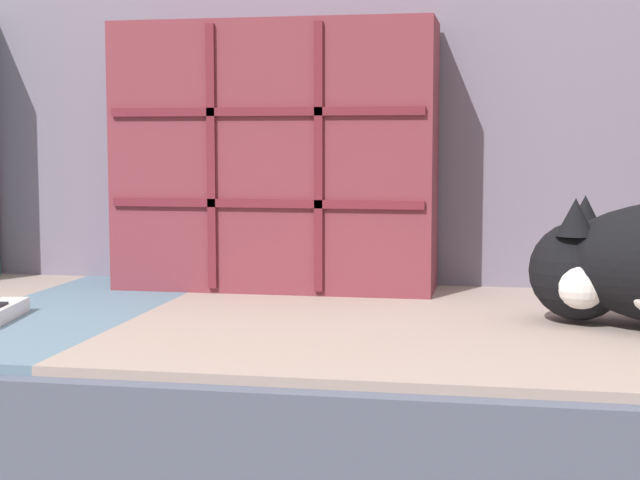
# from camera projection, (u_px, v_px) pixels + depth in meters

# --- Properties ---
(couch) EXTENTS (2.09, 0.79, 0.37)m
(couch) POSITION_uv_depth(u_px,v_px,m) (240.00, 447.00, 1.31)
(couch) COLOR gray
(couch) RESTS_ON ground_plane
(sofa_backrest) EXTENTS (2.05, 0.14, 0.47)m
(sofa_backrest) POSITION_uv_depth(u_px,v_px,m) (292.00, 131.00, 1.59)
(sofa_backrest) COLOR slate
(sofa_backrest) RESTS_ON couch
(throw_pillow_quilted) EXTENTS (0.47, 0.14, 0.39)m
(throw_pillow_quilted) POSITION_uv_depth(u_px,v_px,m) (275.00, 157.00, 1.45)
(throw_pillow_quilted) COLOR brown
(throw_pillow_quilted) RESTS_ON couch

